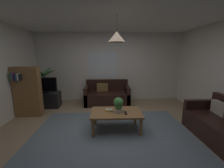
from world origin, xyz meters
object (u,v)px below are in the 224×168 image
(potted_palm_corner, at_px, (45,87))
(tv_stand, at_px, (46,100))
(couch_right_side, at_px, (221,126))
(coffee_table, at_px, (116,114))
(remote_on_table_0, at_px, (119,110))
(remote_on_table_1, at_px, (126,113))
(bookshelf_corner, at_px, (27,91))
(pendant_lamp, at_px, (117,37))
(potted_plant_on_table, at_px, (119,105))
(tv, at_px, (44,85))
(book_on_table_0, at_px, (108,111))
(book_on_table_1, at_px, (109,110))
(couch_under_window, at_px, (107,96))

(potted_palm_corner, bearing_deg, tv_stand, -68.68)
(couch_right_side, relative_size, coffee_table, 1.18)
(remote_on_table_0, bearing_deg, remote_on_table_1, -71.17)
(bookshelf_corner, bearing_deg, pendant_lamp, -20.20)
(remote_on_table_0, distance_m, tv_stand, 2.77)
(remote_on_table_1, bearing_deg, pendant_lamp, -24.40)
(tv_stand, bearing_deg, remote_on_table_0, -33.39)
(bookshelf_corner, height_order, pendant_lamp, pendant_lamp)
(coffee_table, height_order, tv_stand, tv_stand)
(potted_plant_on_table, distance_m, bookshelf_corner, 2.62)
(tv, relative_size, pendant_lamp, 1.46)
(remote_on_table_0, xyz_separation_m, bookshelf_corner, (-2.49, 0.84, 0.26))
(coffee_table, xyz_separation_m, book_on_table_0, (-0.18, 0.04, 0.08))
(tv_stand, xyz_separation_m, pendant_lamp, (2.23, -1.57, 1.82))
(potted_plant_on_table, bearing_deg, tv, 145.56)
(book_on_table_1, height_order, remote_on_table_0, book_on_table_1)
(remote_on_table_1, xyz_separation_m, potted_plant_on_table, (-0.15, 0.09, 0.16))
(coffee_table, bearing_deg, potted_plant_on_table, -13.05)
(book_on_table_0, distance_m, tv, 2.56)
(book_on_table_0, bearing_deg, bookshelf_corner, 159.22)
(book_on_table_1, relative_size, remote_on_table_1, 0.94)
(coffee_table, xyz_separation_m, book_on_table_1, (-0.16, 0.04, 0.10))
(potted_plant_on_table, bearing_deg, tv_stand, 145.19)
(couch_right_side, relative_size, tv_stand, 1.49)
(book_on_table_1, xyz_separation_m, remote_on_table_0, (0.24, 0.01, -0.03))
(tv, xyz_separation_m, pendant_lamp, (2.23, -1.55, 1.31))
(remote_on_table_0, relative_size, pendant_lamp, 0.29)
(tv, bearing_deg, remote_on_table_0, -33.01)
(bookshelf_corner, bearing_deg, remote_on_table_1, -20.71)
(tv, height_order, pendant_lamp, pendant_lamp)
(book_on_table_0, height_order, book_on_table_1, book_on_table_1)
(couch_under_window, bearing_deg, potted_plant_on_table, -82.65)
(tv, bearing_deg, remote_on_table_1, -34.20)
(couch_right_side, bearing_deg, remote_on_table_1, -100.23)
(potted_palm_corner, bearing_deg, coffee_table, -40.11)
(couch_right_side, relative_size, potted_plant_on_table, 4.01)
(book_on_table_0, distance_m, bookshelf_corner, 2.41)
(couch_right_side, height_order, potted_plant_on_table, couch_right_side)
(couch_under_window, bearing_deg, bookshelf_corner, -156.62)
(couch_under_window, bearing_deg, book_on_table_0, -89.58)
(potted_plant_on_table, bearing_deg, coffee_table, 166.95)
(potted_palm_corner, bearing_deg, tv, -69.56)
(book_on_table_1, distance_m, tv, 2.58)
(book_on_table_1, relative_size, bookshelf_corner, 0.11)
(couch_right_side, distance_m, tv_stand, 4.80)
(remote_on_table_0, height_order, bookshelf_corner, bookshelf_corner)
(remote_on_table_0, bearing_deg, pendant_lamp, -166.91)
(coffee_table, height_order, tv, tv)
(pendant_lamp, bearing_deg, tv, 145.17)
(tv_stand, distance_m, potted_palm_corner, 0.59)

